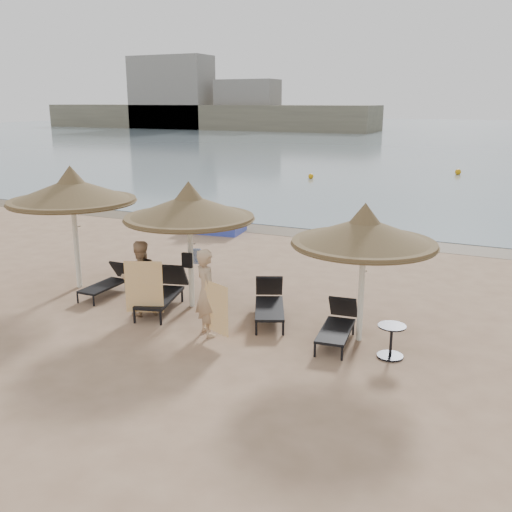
{
  "coord_description": "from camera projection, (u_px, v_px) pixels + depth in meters",
  "views": [
    {
      "loc": [
        6.01,
        -9.68,
        4.64
      ],
      "look_at": [
        0.93,
        1.2,
        1.37
      ],
      "focal_mm": 40.0,
      "sensor_mm": 36.0,
      "label": 1
    }
  ],
  "objects": [
    {
      "name": "ground",
      "position": [
        193.0,
        327.0,
        12.13
      ],
      "size": [
        160.0,
        160.0,
        0.0
      ],
      "primitive_type": "plane",
      "color": "tan",
      "rests_on": "ground"
    },
    {
      "name": "sea",
      "position": [
        481.0,
        134.0,
        82.06
      ],
      "size": [
        200.0,
        140.0,
        0.03
      ],
      "primitive_type": "cube",
      "color": "slate",
      "rests_on": "ground"
    },
    {
      "name": "wet_sand_strip",
      "position": [
        329.0,
        235.0,
        20.35
      ],
      "size": [
        200.0,
        1.6,
        0.01
      ],
      "primitive_type": "cube",
      "color": "brown",
      "rests_on": "ground"
    },
    {
      "name": "far_shore",
      "position": [
        312.0,
        112.0,
        89.65
      ],
      "size": [
        150.0,
        54.8,
        12.0
      ],
      "color": "#6F6953",
      "rests_on": "ground"
    },
    {
      "name": "palapa_left",
      "position": [
        72.0,
        191.0,
        14.07
      ],
      "size": [
        3.15,
        3.15,
        3.13
      ],
      "rotation": [
        0.0,
        0.0,
        -0.26
      ],
      "color": "white",
      "rests_on": "ground"
    },
    {
      "name": "palapa_center",
      "position": [
        189.0,
        208.0,
        12.74
      ],
      "size": [
        2.96,
        2.96,
        2.94
      ],
      "rotation": [
        0.0,
        0.0,
        -0.36
      ],
      "color": "white",
      "rests_on": "ground"
    },
    {
      "name": "palapa_right",
      "position": [
        364.0,
        232.0,
        10.88
      ],
      "size": [
        2.82,
        2.82,
        2.79
      ],
      "rotation": [
        0.0,
        0.0,
        -0.32
      ],
      "color": "white",
      "rests_on": "ground"
    },
    {
      "name": "lounger_far_left",
      "position": [
        109.0,
        281.0,
        14.12
      ],
      "size": [
        0.54,
        1.61,
        0.72
      ],
      "rotation": [
        0.0,
        0.0,
        0.0
      ],
      "color": "black",
      "rests_on": "ground"
    },
    {
      "name": "lounger_near_left",
      "position": [
        164.0,
        291.0,
        13.18
      ],
      "size": [
        1.13,
        2.08,
        0.89
      ],
      "rotation": [
        0.0,
        0.0,
        0.25
      ],
      "color": "black",
      "rests_on": "ground"
    },
    {
      "name": "lounger_near_right",
      "position": [
        269.0,
        302.0,
        12.55
      ],
      "size": [
        1.3,
        1.91,
        0.82
      ],
      "rotation": [
        0.0,
        0.0,
        0.42
      ],
      "color": "black",
      "rests_on": "ground"
    },
    {
      "name": "lounger_far_right",
      "position": [
        338.0,
        324.0,
        11.38
      ],
      "size": [
        0.75,
        1.76,
        0.76
      ],
      "rotation": [
        0.0,
        0.0,
        0.11
      ],
      "color": "black",
      "rests_on": "ground"
    },
    {
      "name": "side_table",
      "position": [
        391.0,
        342.0,
        10.62
      ],
      "size": [
        0.52,
        0.52,
        0.63
      ],
      "rotation": [
        0.0,
        0.0,
        0.27
      ],
      "color": "black",
      "rests_on": "ground"
    },
    {
      "name": "person_left",
      "position": [
        140.0,
        272.0,
        12.59
      ],
      "size": [
        1.06,
        1.05,
        1.97
      ],
      "primitive_type": "imported",
      "rotation": [
        0.0,
        0.0,
        3.92
      ],
      "color": "tan",
      "rests_on": "ground"
    },
    {
      "name": "person_right",
      "position": [
        206.0,
        286.0,
        11.46
      ],
      "size": [
        1.15,
        1.1,
        2.11
      ],
      "primitive_type": "imported",
      "rotation": [
        0.0,
        0.0,
        2.46
      ],
      "color": "tan",
      "rests_on": "ground"
    },
    {
      "name": "towel_left",
      "position": [
        144.0,
        287.0,
        12.19
      ],
      "size": [
        0.77,
        0.32,
        1.15
      ],
      "rotation": [
        0.0,
        0.0,
        0.38
      ],
      "color": "orange",
      "rests_on": "ground"
    },
    {
      "name": "towel_right",
      "position": [
        216.0,
        308.0,
        11.19
      ],
      "size": [
        0.69,
        0.3,
        1.03
      ],
      "rotation": [
        0.0,
        0.0,
        -0.39
      ],
      "color": "orange",
      "rests_on": "ground"
    },
    {
      "name": "bag_patterned",
      "position": [
        195.0,
        256.0,
        13.21
      ],
      "size": [
        0.29,
        0.18,
        0.35
      ],
      "rotation": [
        0.0,
        0.0,
        0.33
      ],
      "color": "silver",
      "rests_on": "ground"
    },
    {
      "name": "bag_dark",
      "position": [
        187.0,
        260.0,
        12.92
      ],
      "size": [
        0.24,
        0.09,
        0.34
      ],
      "rotation": [
        0.0,
        0.0,
        0.06
      ],
      "color": "black",
      "rests_on": "ground"
    },
    {
      "name": "pedal_boat",
      "position": [
        213.0,
        222.0,
        20.85
      ],
      "size": [
        2.29,
        1.51,
        1.01
      ],
      "rotation": [
        0.0,
        0.0,
        0.11
      ],
      "color": "#3447BF",
      "rests_on": "ground"
    },
    {
      "name": "buoy_left",
      "position": [
        311.0,
        176.0,
        35.06
      ],
      "size": [
        0.33,
        0.33,
        0.33
      ],
      "primitive_type": "sphere",
      "color": "orange",
      "rests_on": "ground"
    },
    {
      "name": "buoy_mid",
      "position": [
        458.0,
        172.0,
        36.98
      ],
      "size": [
        0.39,
        0.39,
        0.39
      ],
      "primitive_type": "sphere",
      "color": "orange",
      "rests_on": "ground"
    }
  ]
}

